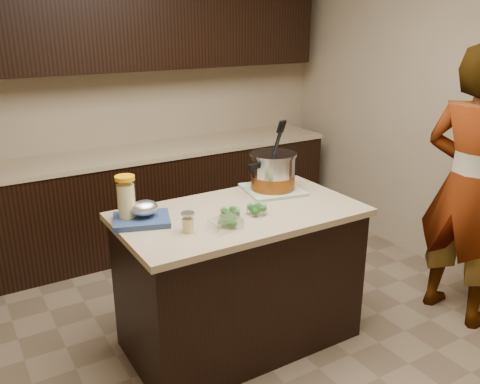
{
  "coord_description": "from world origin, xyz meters",
  "views": [
    {
      "loc": [
        -1.47,
        -2.43,
        2.0
      ],
      "look_at": [
        0.0,
        0.0,
        1.02
      ],
      "focal_mm": 38.0,
      "sensor_mm": 36.0,
      "label": 1
    }
  ],
  "objects_px": {
    "island": "(240,277)",
    "lemonade_pitcher": "(126,201)",
    "person": "(470,188)",
    "stock_pot": "(273,174)"
  },
  "relations": [
    {
      "from": "person",
      "to": "stock_pot",
      "type": "bearing_deg",
      "value": 52.42
    },
    {
      "from": "island",
      "to": "person",
      "type": "relative_size",
      "value": 0.78
    },
    {
      "from": "island",
      "to": "stock_pot",
      "type": "height_order",
      "value": "stock_pot"
    },
    {
      "from": "island",
      "to": "lemonade_pitcher",
      "type": "bearing_deg",
      "value": 163.77
    },
    {
      "from": "island",
      "to": "lemonade_pitcher",
      "type": "relative_size",
      "value": 5.45
    },
    {
      "from": "stock_pot",
      "to": "island",
      "type": "bearing_deg",
      "value": -162.4
    },
    {
      "from": "person",
      "to": "island",
      "type": "bearing_deg",
      "value": 66.29
    },
    {
      "from": "lemonade_pitcher",
      "to": "person",
      "type": "relative_size",
      "value": 0.14
    },
    {
      "from": "island",
      "to": "stock_pot",
      "type": "xyz_separation_m",
      "value": [
        0.38,
        0.2,
        0.57
      ]
    },
    {
      "from": "island",
      "to": "person",
      "type": "height_order",
      "value": "person"
    }
  ]
}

